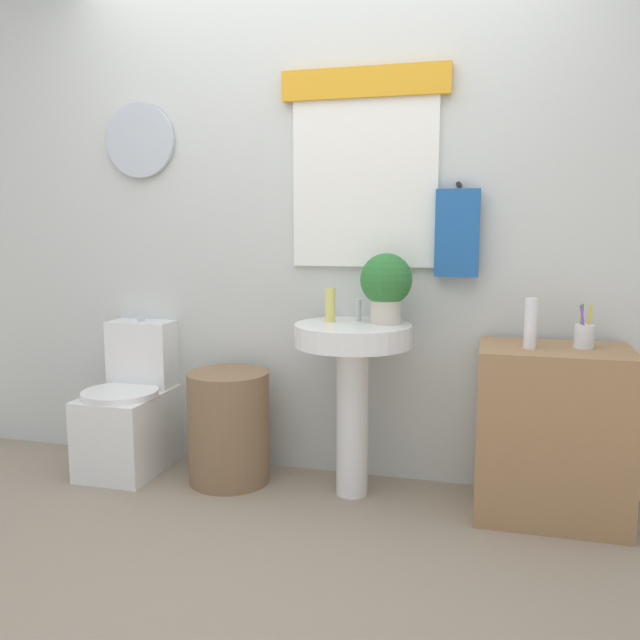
% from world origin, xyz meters
% --- Properties ---
extents(ground_plane, '(8.00, 8.00, 0.00)m').
position_xyz_m(ground_plane, '(0.00, 0.00, 0.00)').
color(ground_plane, gray).
extents(back_wall, '(4.40, 0.18, 2.60)m').
position_xyz_m(back_wall, '(0.00, 1.15, 1.31)').
color(back_wall, silver).
rests_on(back_wall, ground_plane).
extents(toilet, '(0.38, 0.51, 0.78)m').
position_xyz_m(toilet, '(-0.96, 0.88, 0.30)').
color(toilet, white).
rests_on(toilet, ground_plane).
extents(laundry_hamper, '(0.40, 0.40, 0.55)m').
position_xyz_m(laundry_hamper, '(-0.40, 0.85, 0.28)').
color(laundry_hamper, '#846647').
rests_on(laundry_hamper, ground_plane).
extents(pedestal_sink, '(0.54, 0.54, 0.81)m').
position_xyz_m(pedestal_sink, '(0.22, 0.85, 0.62)').
color(pedestal_sink, white).
rests_on(pedestal_sink, ground_plane).
extents(faucet, '(0.03, 0.03, 0.10)m').
position_xyz_m(faucet, '(0.22, 0.97, 0.86)').
color(faucet, silver).
rests_on(faucet, pedestal_sink).
extents(wooden_cabinet, '(0.63, 0.44, 0.75)m').
position_xyz_m(wooden_cabinet, '(1.10, 0.85, 0.37)').
color(wooden_cabinet, '#9E754C').
rests_on(wooden_cabinet, ground_plane).
extents(soap_bottle, '(0.05, 0.05, 0.16)m').
position_xyz_m(soap_bottle, '(0.10, 0.90, 0.89)').
color(soap_bottle, '#DBD166').
rests_on(soap_bottle, pedestal_sink).
extents(potted_plant, '(0.24, 0.24, 0.32)m').
position_xyz_m(potted_plant, '(0.36, 0.91, 1.00)').
color(potted_plant, beige).
rests_on(potted_plant, pedestal_sink).
extents(lotion_bottle, '(0.05, 0.05, 0.21)m').
position_xyz_m(lotion_bottle, '(0.99, 0.81, 0.85)').
color(lotion_bottle, white).
rests_on(lotion_bottle, wooden_cabinet).
extents(toothbrush_cup, '(0.08, 0.08, 0.19)m').
position_xyz_m(toothbrush_cup, '(1.21, 0.87, 0.80)').
color(toothbrush_cup, silver).
rests_on(toothbrush_cup, wooden_cabinet).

